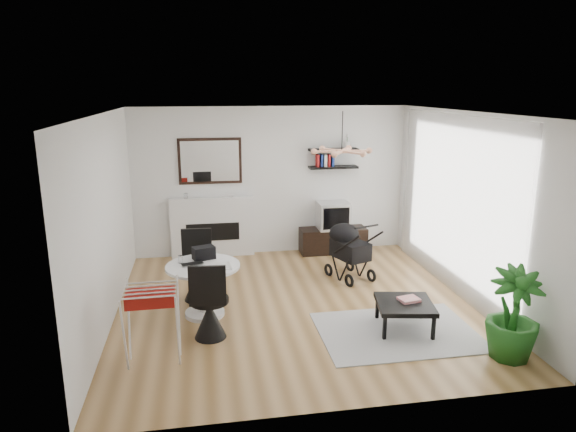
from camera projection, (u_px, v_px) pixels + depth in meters
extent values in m
plane|color=olive|center=(296.00, 305.00, 7.33)|extent=(5.00, 5.00, 0.00)
plane|color=white|center=(297.00, 113.00, 6.67)|extent=(5.00, 5.00, 0.00)
plane|color=white|center=(271.00, 181.00, 9.39)|extent=(5.00, 0.00, 5.00)
plane|color=white|center=(106.00, 221.00, 6.60)|extent=(0.00, 5.00, 5.00)
plane|color=white|center=(466.00, 206.00, 7.41)|extent=(0.00, 5.00, 5.00)
cube|color=white|center=(453.00, 204.00, 7.59)|extent=(0.04, 3.60, 2.60)
cube|color=white|center=(213.00, 227.00, 9.33)|extent=(1.50, 0.15, 1.10)
cube|color=black|center=(213.00, 232.00, 9.29)|extent=(0.95, 0.06, 0.32)
cube|color=black|center=(210.00, 161.00, 9.10)|extent=(1.12, 0.03, 0.82)
cube|color=white|center=(210.00, 161.00, 9.08)|extent=(1.02, 0.01, 0.72)
cube|color=black|center=(333.00, 167.00, 9.39)|extent=(0.90, 0.25, 0.04)
cube|color=black|center=(334.00, 150.00, 9.31)|extent=(0.90, 0.25, 0.04)
cube|color=black|center=(333.00, 240.00, 9.63)|extent=(1.24, 0.43, 0.46)
cube|color=silver|center=(333.00, 215.00, 9.52)|extent=(0.57, 0.50, 0.50)
cube|color=black|center=(336.00, 219.00, 9.28)|extent=(0.49, 0.01, 0.40)
cylinder|color=white|center=(205.00, 313.00, 7.00)|extent=(0.53, 0.53, 0.06)
cylinder|color=white|center=(204.00, 290.00, 6.92)|extent=(0.13, 0.13, 0.63)
cylinder|color=white|center=(203.00, 266.00, 6.84)|extent=(0.99, 0.99, 0.04)
imported|color=black|center=(193.00, 265.00, 6.79)|extent=(0.33, 0.26, 0.02)
cube|color=black|center=(204.00, 253.00, 7.05)|extent=(0.34, 0.26, 0.18)
cube|color=white|center=(217.00, 266.00, 6.76)|extent=(0.38, 0.32, 0.01)
cylinder|color=white|center=(180.00, 259.00, 6.89)|extent=(0.06, 0.06, 0.10)
cylinder|color=black|center=(197.00, 267.00, 7.41)|extent=(0.48, 0.48, 0.05)
cone|color=black|center=(198.00, 285.00, 7.47)|extent=(0.40, 0.40, 0.46)
cube|color=black|center=(197.00, 245.00, 7.55)|extent=(0.44, 0.06, 0.49)
cylinder|color=black|center=(209.00, 300.00, 6.27)|extent=(0.48, 0.48, 0.05)
cone|color=black|center=(210.00, 320.00, 6.34)|extent=(0.39, 0.39, 0.46)
cube|color=black|center=(207.00, 286.00, 5.99)|extent=(0.44, 0.08, 0.49)
cube|color=maroon|center=(151.00, 296.00, 5.62)|extent=(0.52, 0.31, 0.14)
cube|color=black|center=(350.00, 250.00, 8.25)|extent=(0.59, 0.71, 0.28)
ellipsoid|color=black|center=(344.00, 234.00, 8.35)|extent=(0.48, 0.48, 0.34)
cylinder|color=black|center=(367.00, 227.00, 7.81)|extent=(0.43, 0.19, 0.03)
torus|color=black|center=(328.00, 270.00, 8.47)|extent=(0.12, 0.22, 0.21)
torus|color=black|center=(350.00, 265.00, 8.69)|extent=(0.12, 0.22, 0.21)
torus|color=black|center=(349.00, 281.00, 8.00)|extent=(0.12, 0.22, 0.21)
torus|color=black|center=(371.00, 276.00, 8.22)|extent=(0.12, 0.22, 0.21)
cube|color=gray|center=(397.00, 332.00, 6.51)|extent=(1.97, 1.42, 0.01)
cube|color=black|center=(405.00, 304.00, 6.52)|extent=(0.81, 0.81, 0.06)
cube|color=black|center=(385.00, 328.00, 6.28)|extent=(0.04, 0.04, 0.30)
cube|color=black|center=(433.00, 328.00, 6.27)|extent=(0.04, 0.04, 0.30)
cube|color=black|center=(377.00, 307.00, 6.86)|extent=(0.04, 0.04, 0.30)
cube|color=black|center=(422.00, 308.00, 6.85)|extent=(0.04, 0.04, 0.30)
cube|color=#DF373C|center=(409.00, 299.00, 6.56)|extent=(0.28, 0.24, 0.04)
imported|color=#1D5C1A|center=(513.00, 314.00, 5.78)|extent=(0.69, 0.69, 1.08)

